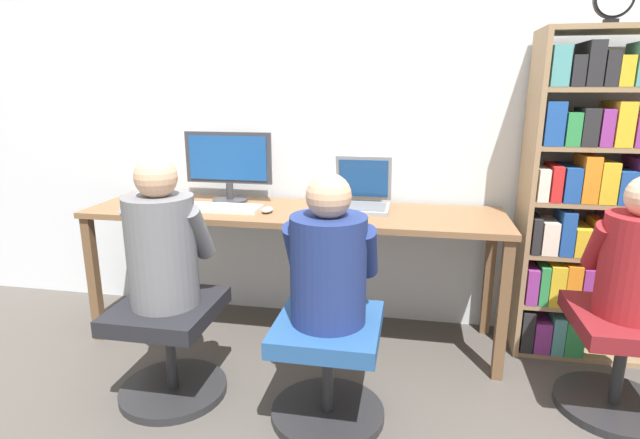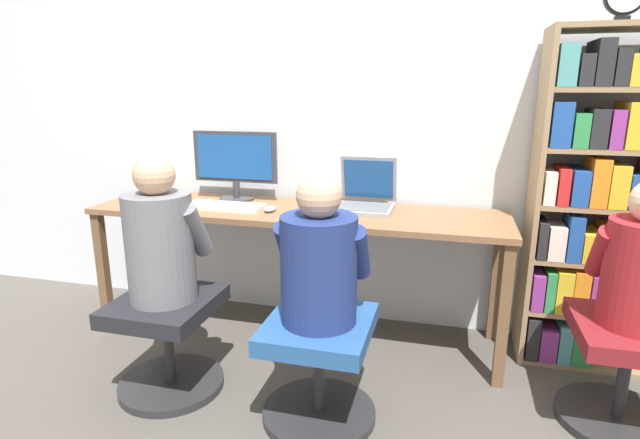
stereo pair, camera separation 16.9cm
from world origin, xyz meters
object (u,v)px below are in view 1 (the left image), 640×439
object	(u,v)px
desk_clock	(614,0)
person_near_shelf	(637,257)
office_chair_left	(170,342)
person_at_monitor	(162,242)
keyboard	(220,208)
office_chair_side	(621,355)
desktop_monitor	(228,165)
office_chair_right	(328,362)
laptop	(361,198)
bookshelf	(594,206)
person_at_laptop	(329,260)

from	to	relation	value
desk_clock	person_near_shelf	world-z (taller)	desk_clock
office_chair_left	person_near_shelf	xyz separation A→B (m)	(1.92, 0.25, 0.43)
person_at_monitor	person_near_shelf	world-z (taller)	person_at_monitor
person_at_monitor	desk_clock	distance (m)	2.19
keyboard	office_chair_side	size ratio (longest dim) A/B	0.88
desktop_monitor	office_chair_right	world-z (taller)	desktop_monitor
laptop	person_at_monitor	distance (m)	1.07
person_at_monitor	person_near_shelf	xyz separation A→B (m)	(1.92, 0.25, -0.03)
desktop_monitor	office_chair_right	bearing A→B (deg)	-48.90
bookshelf	desk_clock	world-z (taller)	desk_clock
office_chair_left	desk_clock	size ratio (longest dim) A/B	2.57
person_at_monitor	keyboard	bearing A→B (deg)	86.29
desk_clock	office_chair_right	bearing A→B (deg)	-147.65
person_near_shelf	desk_clock	bearing A→B (deg)	100.91
keyboard	office_chair_right	distance (m)	1.03
office_chair_left	desk_clock	distance (m)	2.43
keyboard	person_near_shelf	world-z (taller)	person_near_shelf
office_chair_right	office_chair_side	bearing A→B (deg)	13.18
laptop	keyboard	distance (m)	0.74
laptop	bookshelf	world-z (taller)	bookshelf
office_chair_right	person_at_monitor	world-z (taller)	person_at_monitor
person_at_monitor	office_chair_side	bearing A→B (deg)	7.21
desktop_monitor	keyboard	distance (m)	0.28
person_at_monitor	office_chair_left	bearing A→B (deg)	-90.00
laptop	person_near_shelf	distance (m)	1.27
office_chair_left	person_near_shelf	distance (m)	1.98
desktop_monitor	person_near_shelf	size ratio (longest dim) A/B	0.86
desktop_monitor	desk_clock	bearing A→B (deg)	-3.10
office_chair_left	person_at_laptop	bearing A→B (deg)	-2.36
desktop_monitor	person_at_monitor	size ratio (longest dim) A/B	0.78
office_chair_left	office_chair_side	size ratio (longest dim) A/B	1.00
office_chair_left	person_at_laptop	distance (m)	0.84
person_near_shelf	office_chair_left	bearing A→B (deg)	-172.52
office_chair_side	laptop	bearing A→B (deg)	156.39
desktop_monitor	person_at_monitor	bearing A→B (deg)	-90.86
office_chair_side	desktop_monitor	bearing A→B (deg)	164.55
laptop	office_chair_right	bearing A→B (deg)	-92.93
office_chair_right	desk_clock	bearing A→B (deg)	32.35
office_chair_right	person_at_laptop	size ratio (longest dim) A/B	0.80
keyboard	person_near_shelf	distance (m)	1.91
laptop	office_chair_left	world-z (taller)	laptop
desktop_monitor	keyboard	bearing A→B (deg)	-83.08
office_chair_left	bookshelf	world-z (taller)	bookshelf
bookshelf	person_near_shelf	bearing A→B (deg)	-87.67
desk_clock	keyboard	bearing A→B (deg)	-176.60
office_chair_left	office_chair_side	xyz separation A→B (m)	(1.92, 0.25, 0.00)
keyboard	bookshelf	world-z (taller)	bookshelf
desktop_monitor	person_near_shelf	bearing A→B (deg)	-15.33
office_chair_right	desktop_monitor	bearing A→B (deg)	131.10
laptop	person_at_monitor	bearing A→B (deg)	-135.25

